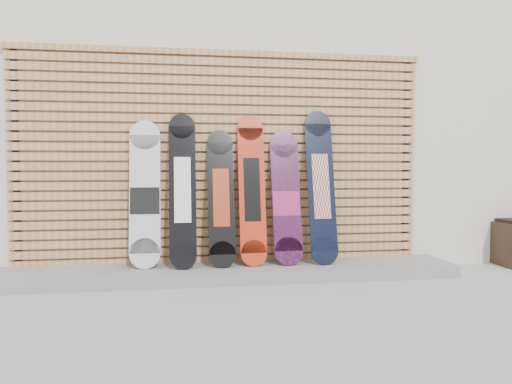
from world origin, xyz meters
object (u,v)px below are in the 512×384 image
snowboard_4 (286,198)px  snowboard_5 (321,186)px  snowboard_0 (145,195)px  snowboard_1 (183,190)px  snowboard_3 (252,190)px  snowboard_2 (221,198)px

snowboard_4 → snowboard_5: (0.36, -0.01, 0.12)m
snowboard_0 → snowboard_4: 1.41m
snowboard_1 → snowboard_4: snowboard_1 is taller
snowboard_3 → snowboard_2: bearing=-178.0°
snowboard_2 → snowboard_3: bearing=2.0°
snowboard_0 → snowboard_5: size_ratio=0.92×
snowboard_3 → snowboard_4: snowboard_3 is taller
snowboard_3 → snowboard_0: bearing=178.8°
snowboard_4 → snowboard_2: bearing=-179.8°
snowboard_5 → snowboard_4: bearing=178.5°
snowboard_1 → snowboard_5: 1.41m
snowboard_4 → snowboard_5: bearing=-1.5°
snowboard_0 → snowboard_4: snowboard_0 is taller
snowboard_0 → snowboard_3: size_ratio=0.96×
snowboard_2 → snowboard_3: 0.32m
snowboard_0 → snowboard_2: bearing=-2.5°
snowboard_5 → snowboard_1: bearing=-179.9°
snowboard_5 → snowboard_0: bearing=178.7°
snowboard_0 → snowboard_1: 0.37m
snowboard_1 → snowboard_5: snowboard_5 is taller
snowboard_0 → snowboard_2: snowboard_0 is taller
snowboard_1 → snowboard_3: bearing=1.7°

